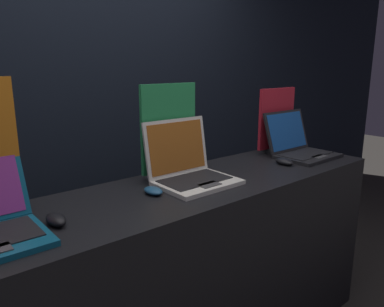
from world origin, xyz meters
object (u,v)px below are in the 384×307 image
(mouse_middle, at_px, (153,191))
(laptop_back, at_px, (299,146))
(promo_stand_middle, at_px, (169,132))
(mouse_back, at_px, (284,162))
(laptop_middle, at_px, (189,168))
(promo_stand_back, at_px, (276,122))
(mouse_front, at_px, (56,219))

(mouse_middle, height_order, laptop_back, laptop_back)
(promo_stand_middle, distance_m, mouse_back, 0.69)
(mouse_middle, distance_m, laptop_back, 1.08)
(laptop_middle, distance_m, promo_stand_back, 0.87)
(laptop_middle, distance_m, mouse_back, 0.62)
(promo_stand_back, bearing_deg, mouse_back, -133.57)
(mouse_front, bearing_deg, laptop_middle, 6.72)
(promo_stand_middle, bearing_deg, promo_stand_back, -0.58)
(mouse_front, distance_m, mouse_back, 1.28)
(mouse_front, distance_m, promo_stand_back, 1.54)
(laptop_middle, relative_size, promo_stand_middle, 0.79)
(mouse_back, relative_size, promo_stand_back, 0.29)
(mouse_front, distance_m, promo_stand_middle, 0.74)
(mouse_front, relative_size, promo_stand_middle, 0.25)
(mouse_front, height_order, laptop_middle, laptop_middle)
(mouse_middle, distance_m, mouse_back, 0.84)
(mouse_middle, height_order, promo_stand_back, promo_stand_back)
(promo_stand_back, bearing_deg, promo_stand_middle, 179.42)
(mouse_back, bearing_deg, laptop_back, 15.95)
(promo_stand_middle, relative_size, laptop_back, 1.24)
(laptop_middle, height_order, promo_stand_middle, promo_stand_middle)
(mouse_back, bearing_deg, mouse_middle, 175.49)
(laptop_back, bearing_deg, promo_stand_middle, 167.24)
(laptop_middle, xyz_separation_m, laptop_back, (0.85, -0.03, -0.01))
(mouse_back, height_order, promo_stand_back, promo_stand_back)
(mouse_front, bearing_deg, mouse_back, -1.00)
(mouse_front, bearing_deg, laptop_back, 1.73)
(mouse_middle, relative_size, promo_stand_middle, 0.23)
(laptop_back, bearing_deg, mouse_front, -178.27)
(promo_stand_middle, height_order, laptop_back, promo_stand_middle)
(mouse_back, distance_m, promo_stand_back, 0.39)
(mouse_middle, distance_m, promo_stand_middle, 0.36)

